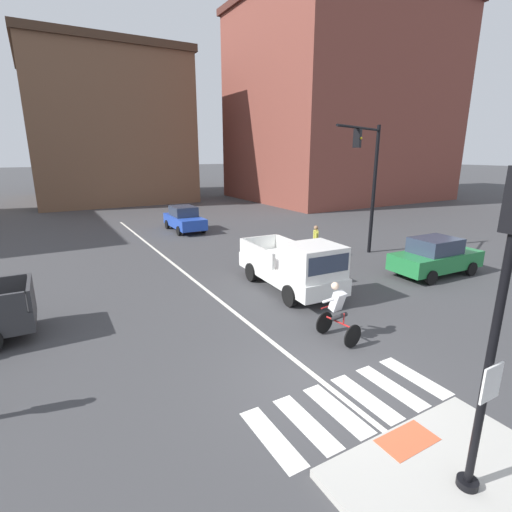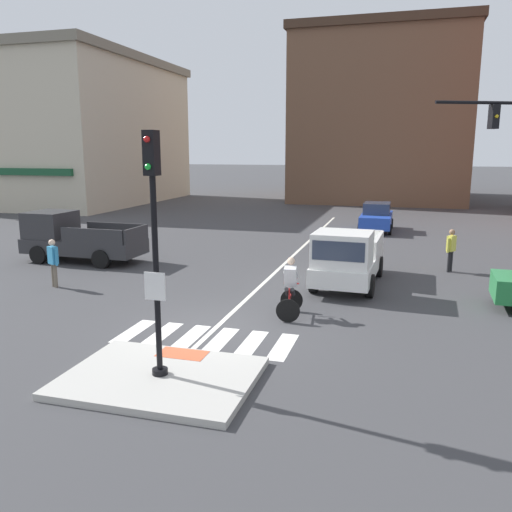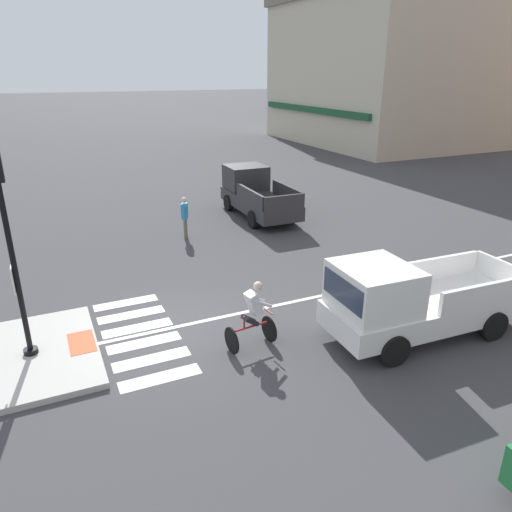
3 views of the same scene
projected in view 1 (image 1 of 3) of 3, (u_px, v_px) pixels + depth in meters
ground_plane at (327, 384)px, 8.74m from camera, size 300.00×300.00×0.00m
traffic_island at (466, 490)px, 5.92m from camera, size 3.85×2.93×0.15m
tactile_pad_front at (407, 440)px, 6.84m from camera, size 1.10×0.60×0.01m
signal_pole at (499, 313)px, 5.12m from camera, size 0.44×0.38×4.86m
crosswalk_stripe_a at (272, 438)px, 7.10m from camera, size 0.44×1.80×0.01m
crosswalk_stripe_b at (306, 423)px, 7.48m from camera, size 0.44×1.80×0.01m
crosswalk_stripe_c at (337, 410)px, 7.87m from camera, size 0.44×1.80×0.01m
crosswalk_stripe_d at (365, 398)px, 8.25m from camera, size 0.44×1.80×0.01m
crosswalk_stripe_e at (391, 387)px, 8.63m from camera, size 0.44×1.80×0.01m
crosswalk_stripe_f at (414, 377)px, 9.01m from camera, size 0.44×1.80×0.01m
lane_centre_line at (182, 270)px, 17.09m from camera, size 0.14×28.00×0.01m
traffic_light_mast at (369, 172)px, 18.41m from camera, size 4.39×1.97×6.44m
building_corner_right at (340, 105)px, 41.92m from camera, size 21.48×17.39×20.19m
building_far_block at (105, 129)px, 41.83m from camera, size 15.51×17.82×15.09m
car_blue_eastbound_distant at (184, 219)px, 25.52m from camera, size 1.86×4.11×1.64m
car_green_cross_right at (435, 257)px, 16.33m from camera, size 4.16×1.97×1.64m
pickup_truck_white_eastbound_mid at (296, 267)px, 14.26m from camera, size 2.23×5.18×2.08m
cyclist at (337, 311)px, 10.62m from camera, size 0.78×1.16×1.68m
pedestrian_waiting_far_side at (316, 239)px, 18.79m from camera, size 0.38×0.48×1.67m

